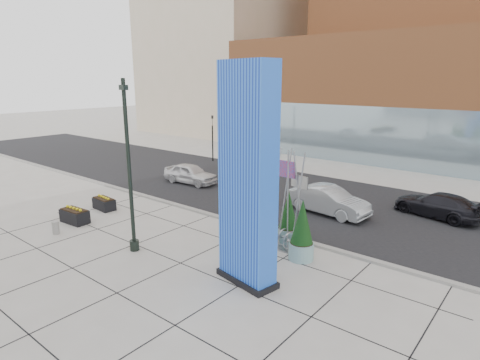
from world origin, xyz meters
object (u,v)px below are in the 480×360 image
Objects in this scene: car_white_west at (190,174)px; public_art_sculpture at (287,223)px; lamp_post at (130,184)px; overhead_street_sign at (259,148)px; car_silver_mid at (328,201)px; blue_pylon at (247,181)px; concrete_bollard at (56,228)px.

public_art_sculpture is at bearing -119.10° from car_white_west.
lamp_post is 1.52× the size of overhead_street_sign.
overhead_street_sign is (2.86, 5.17, 1.12)m from lamp_post.
lamp_post is at bearing 162.07° from car_silver_mid.
blue_pylon is at bearing -130.62° from car_white_west.
public_art_sculpture is 3.73m from overhead_street_sign.
blue_pylon reaches higher than car_silver_mid.
public_art_sculpture is (5.01, 4.37, -1.82)m from lamp_post.
car_white_west is (-9.24, 4.40, -3.41)m from overhead_street_sign.
lamp_post is 6.90m from public_art_sculpture.
car_silver_mid is at bearing 83.67° from overhead_street_sign.
car_white_west is at bearing 99.86° from concrete_bollard.
overhead_street_sign is 10.79m from car_white_west.
lamp_post reaches higher than concrete_bollard.
public_art_sculpture reaches higher than car_white_west.
concrete_bollard is at bearing -127.79° from overhead_street_sign.
blue_pylon is 9.37m from car_silver_mid.
concrete_bollard is 0.13× the size of overhead_street_sign.
lamp_post is 11.73m from car_white_west.
blue_pylon reaches higher than concrete_bollard.
lamp_post is 1.59× the size of car_silver_mid.
blue_pylon is at bearing -46.95° from overhead_street_sign.
car_silver_mid is (1.43, 4.53, -3.35)m from overhead_street_sign.
car_silver_mid is (8.80, 10.92, 0.44)m from concrete_bollard.
blue_pylon reaches higher than car_white_west.
overhead_street_sign reaches higher than concrete_bollard.
blue_pylon is 10.81m from concrete_bollard.
lamp_post is 1.64× the size of public_art_sculpture.
public_art_sculpture is at bearing 30.45° from concrete_bollard.
concrete_bollard is at bearing 147.10° from car_silver_mid.
concrete_bollard is at bearing -174.69° from car_white_west.
overhead_street_sign is at bearing -120.02° from car_white_west.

